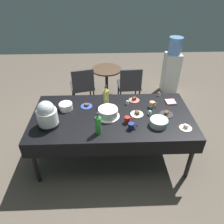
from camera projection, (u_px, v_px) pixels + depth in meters
ground at (112, 153)px, 3.34m from camera, size 9.00×9.00×0.00m
potluck_table at (112, 119)px, 2.94m from camera, size 2.20×1.10×0.75m
frosted_layer_cake at (108, 113)px, 2.84m from camera, size 0.32×0.32×0.13m
slow_cooker at (47, 115)px, 2.62m from camera, size 0.27×0.27×0.36m
glass_salad_bowl at (159, 122)px, 2.70m from camera, size 0.23×0.23×0.09m
ceramic_snack_bowl at (66, 106)px, 2.99m from camera, size 0.19×0.19×0.09m
dessert_plate_white at (137, 113)px, 2.91m from camera, size 0.18×0.18×0.05m
dessert_plate_cream at (186, 127)px, 2.66m from camera, size 0.16×0.16×0.06m
dessert_plate_charcoal at (166, 114)px, 2.90m from camera, size 0.19×0.19×0.05m
dessert_plate_cobalt at (86, 106)px, 3.07m from camera, size 0.17×0.17×0.04m
dessert_plate_coral at (134, 100)px, 3.20m from camera, size 0.16×0.16×0.06m
cupcake_cocoa at (150, 113)px, 2.89m from camera, size 0.05×0.05×0.07m
cupcake_mint at (39, 111)px, 2.92m from camera, size 0.05×0.05×0.07m
cupcake_rose at (159, 94)px, 3.30m from camera, size 0.05×0.05×0.07m
cupcake_vanilla at (127, 102)px, 3.11m from camera, size 0.05×0.05×0.07m
soda_bottle_ginger_ale at (106, 96)px, 3.04m from camera, size 0.08×0.08×0.30m
soda_bottle_lime_soda at (98, 124)px, 2.52m from camera, size 0.07×0.07×0.30m
coffee_mug_navy at (131, 126)px, 2.64m from camera, size 0.12×0.08×0.08m
coffee_mug_red at (127, 120)px, 2.75m from camera, size 0.11×0.07×0.09m
coffee_mug_black at (43, 104)px, 3.03m from camera, size 0.11×0.07×0.10m
coffee_mug_tan at (152, 104)px, 3.04m from camera, size 0.12×0.08×0.09m
paper_napkin_stack at (171, 102)px, 3.15m from camera, size 0.15×0.15×0.02m
maroon_chair_left at (83, 85)px, 4.17m from camera, size 0.53×0.53×0.85m
maroon_chair_right at (130, 84)px, 4.20m from camera, size 0.46×0.46×0.85m
round_cafe_table at (107, 79)px, 4.36m from camera, size 0.60×0.60×0.72m
water_cooler at (171, 67)px, 4.61m from camera, size 0.32×0.32×1.24m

